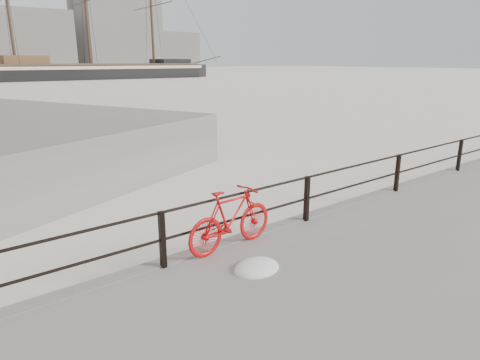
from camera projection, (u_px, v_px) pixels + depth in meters
ground at (389, 202)px, 11.66m from camera, size 400.00×400.00×0.00m
guardrail at (397, 173)px, 11.32m from camera, size 28.00×0.10×1.00m
bicycle at (231, 219)px, 7.84m from camera, size 1.93×0.39×1.16m
barque_black at (92, 79)px, 85.90m from camera, size 60.63×22.96×33.75m
industrial_west at (12, 41)px, 126.51m from camera, size 32.00×18.00×18.00m
industrial_mid at (117, 36)px, 150.49m from camera, size 26.00×20.00×24.00m
industrial_east at (168, 51)px, 169.43m from camera, size 20.00×16.00×14.00m
smokestack at (71, 4)px, 143.73m from camera, size 2.80×2.80×44.00m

